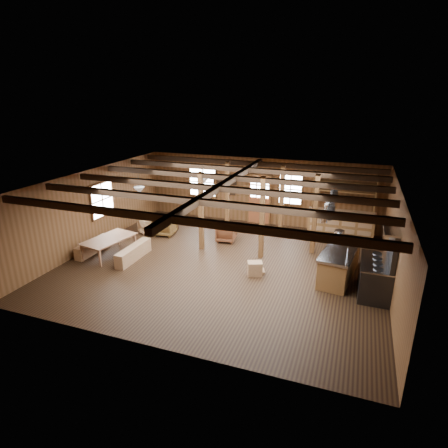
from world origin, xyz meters
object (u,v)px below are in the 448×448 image
at_px(armchair_b, 226,233).
at_px(dining_table, 110,247).
at_px(armchair_a, 165,226).
at_px(armchair_c, 151,225).
at_px(kitchen_island, 340,262).
at_px(commercial_range, 378,272).

bearing_deg(armchair_b, dining_table, 31.98).
xyz_separation_m(armchair_a, armchair_c, (-0.58, -0.12, -0.02)).
height_order(dining_table, armchair_b, armchair_b).
bearing_deg(kitchen_island, dining_table, -163.73).
bearing_deg(dining_table, commercial_range, -77.61).
relative_size(dining_table, armchair_c, 2.32).
xyz_separation_m(kitchen_island, armchair_b, (-4.22, 1.55, -0.16)).
bearing_deg(armchair_a, kitchen_island, 162.54).
bearing_deg(armchair_a, armchair_b, 178.26).
relative_size(dining_table, armchair_b, 2.56).
bearing_deg(kitchen_island, armchair_b, 167.70).
bearing_deg(kitchen_island, commercial_range, -28.43).
xyz_separation_m(dining_table, armchair_b, (3.28, 2.66, 0.00)).
distance_m(armchair_b, armchair_c, 3.10).
xyz_separation_m(commercial_range, armchair_c, (-8.35, 2.01, -0.30)).
xyz_separation_m(commercial_range, armchair_a, (-7.77, 2.13, -0.29)).
xyz_separation_m(dining_table, armchair_c, (0.20, 2.35, 0.04)).
height_order(kitchen_island, armchair_a, kitchen_island).
height_order(armchair_a, armchair_b, armchair_a).
distance_m(kitchen_island, dining_table, 7.58).
relative_size(commercial_range, armchair_b, 2.92).
relative_size(commercial_range, armchair_c, 2.64).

